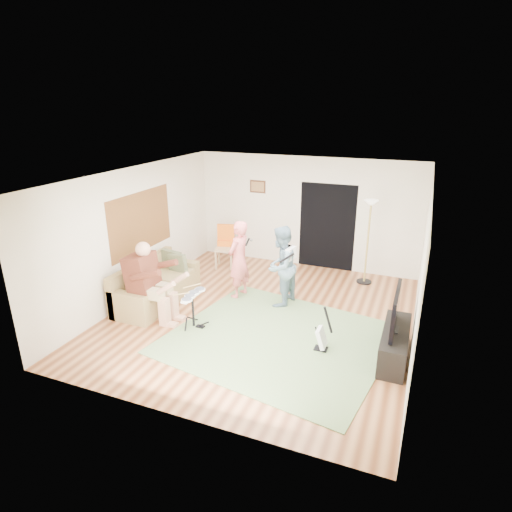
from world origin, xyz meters
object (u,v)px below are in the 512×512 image
Objects in this scene: guitar_spare at (322,338)px; torchiere_lamp at (369,227)px; dining_chair at (226,252)px; drum_kit at (193,312)px; tv_cabinet at (395,344)px; television at (396,310)px; singer at (239,260)px; sofa at (154,288)px; guitarist at (281,266)px.

guitar_spare is 3.33m from torchiere_lamp.
dining_chair reaches higher than guitar_spare.
torchiere_lamp is at bearing 85.78° from guitar_spare.
tv_cabinet is at bearing 4.98° from drum_kit.
torchiere_lamp is 3.51m from dining_chair.
torchiere_lamp reaches higher than television.
drum_kit is 0.36× the size of torchiere_lamp.
dining_chair is at bearing 148.01° from tv_cabinet.
singer is at bearing 159.57° from tv_cabinet.
tv_cabinet is (4.27, -2.67, -0.12)m from dining_chair.
guitar_spare is at bearing 67.84° from singer.
drum_kit is 0.49× the size of tv_cabinet.
singer is 0.86× the size of torchiere_lamp.
singer is at bearing 29.55° from sofa.
guitarist is 1.17× the size of tv_cabinet.
sofa is at bearing 171.42° from guitar_spare.
television is at bearing 5.06° from drum_kit.
tv_cabinet is 0.60m from television.
tv_cabinet is (0.90, -2.94, -1.06)m from torchiere_lamp.
torchiere_lamp reaches higher than guitar_spare.
drum_kit is 3.07m from dining_chair.
tv_cabinet is at bearing -72.97° from torchiere_lamp.
torchiere_lamp is at bearing 51.26° from drum_kit.
sofa is 3.70m from guitar_spare.
torchiere_lamp reaches higher than singer.
drum_kit is 3.51m from tv_cabinet.
television is (3.21, -1.21, 0.03)m from singer.
dining_chair is (-3.14, 2.88, 0.14)m from guitar_spare.
guitar_spare is at bearing 2.37° from drum_kit.
television is (-0.05, 0.00, 0.60)m from tv_cabinet.
guitarist is at bearing 153.27° from tv_cabinet.
sofa reaches higher than tv_cabinet.
torchiere_lamp is at bearing -10.08° from dining_chair.
dining_chair is (-0.77, 2.97, 0.08)m from drum_kit.
torchiere_lamp reaches higher than drum_kit.
singer is 1.83m from dining_chair.
guitar_spare is (1.20, -1.38, -0.59)m from guitarist.
drum_kit is 1.62m from singer.
guitar_spare is 0.42× the size of torchiere_lamp.
singer is at bearing 81.00° from drum_kit.
guitarist is 1.92m from guitar_spare.
guitarist is 2.57m from television.
singer reaches higher than television.
singer is 2.96m from torchiere_lamp.
dining_chair is (0.52, 2.32, 0.09)m from sofa.
dining_chair is 0.75× the size of tv_cabinet.
drum_kit is 4.28m from torchiere_lamp.
drum_kit is 2.37m from guitar_spare.
television is (3.45, 0.31, 0.55)m from drum_kit.
sofa is at bearing -48.86° from singer.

